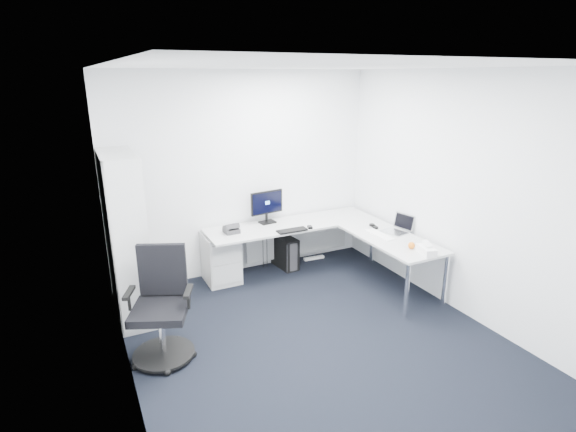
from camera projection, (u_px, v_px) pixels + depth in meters
name	position (u px, v px, depth m)	size (l,w,h in m)	color
ground	(320.00, 343.00, 4.61)	(4.20, 4.20, 0.00)	black
ceiling	(326.00, 66.00, 3.79)	(4.20, 4.20, 0.00)	white
wall_back	(244.00, 175.00, 6.00)	(3.60, 0.02, 2.70)	white
wall_front	(520.00, 326.00, 2.40)	(3.60, 0.02, 2.70)	white
wall_left	(120.00, 249.00, 3.45)	(0.02, 4.20, 2.70)	white
wall_right	(464.00, 196.00, 4.95)	(0.02, 4.20, 2.70)	white
l_desk	(304.00, 255.00, 5.93)	(2.38, 1.33, 0.69)	#B5B8B7
drawer_pedestal	(220.00, 257.00, 5.92)	(0.43, 0.53, 0.65)	#B5B8B7
bookshelf	(126.00, 238.00, 4.89)	(0.36, 0.93, 1.87)	silver
task_chair	(160.00, 308.00, 4.20)	(0.61, 0.61, 1.09)	black
black_pc_tower	(285.00, 252.00, 6.37)	(0.20, 0.46, 0.45)	black
beige_pc_tower	(171.00, 279.00, 5.61)	(0.18, 0.40, 0.38)	beige
power_strip	(314.00, 258.00, 6.69)	(0.32, 0.05, 0.04)	white
monitor	(267.00, 207.00, 6.07)	(0.48, 0.15, 0.46)	black
black_keyboard	(292.00, 230.00, 5.81)	(0.40, 0.14, 0.02)	black
mouse	(310.00, 227.00, 5.92)	(0.05, 0.09, 0.03)	black
desk_phone	(231.00, 228.00, 5.74)	(0.18, 0.18, 0.13)	#2F2E31
laptop	(395.00, 225.00, 5.72)	(0.31, 0.30, 0.22)	silver
white_keyboard	(380.00, 235.00, 5.66)	(0.13, 0.45, 0.02)	white
headphones	(374.00, 226.00, 5.95)	(0.11, 0.17, 0.05)	black
orange_fruit	(411.00, 245.00, 5.21)	(0.08, 0.08, 0.08)	orange
tissue_box	(426.00, 251.00, 5.05)	(0.13, 0.25, 0.09)	white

